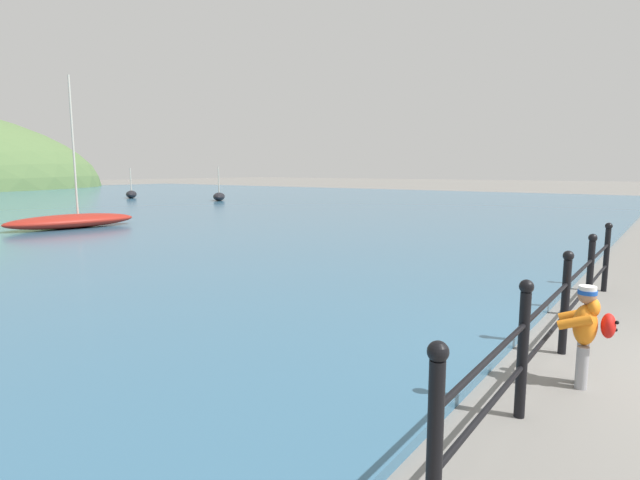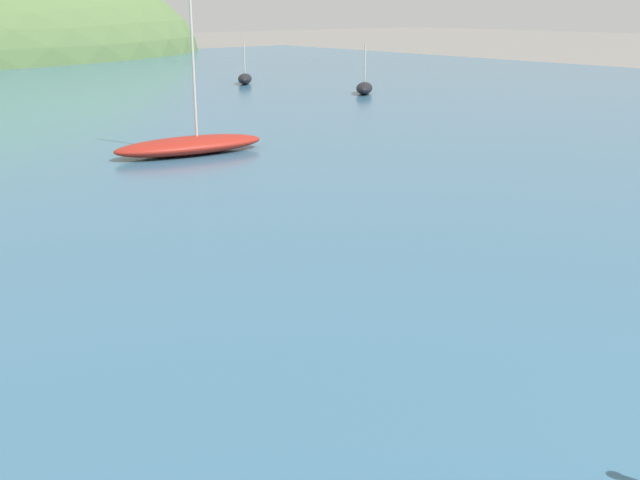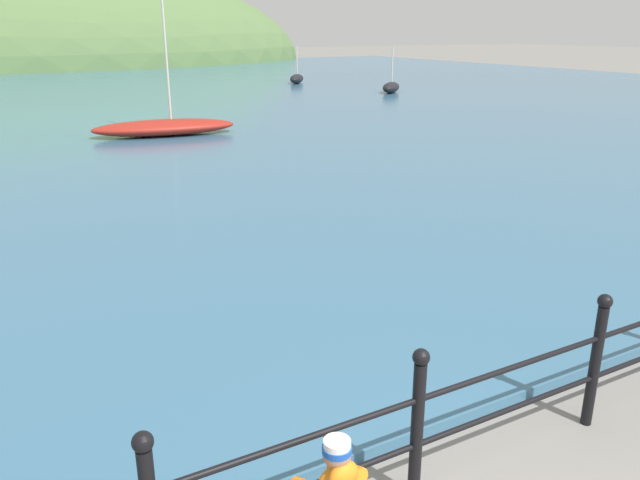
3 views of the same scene
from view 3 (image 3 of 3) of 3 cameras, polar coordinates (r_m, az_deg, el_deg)
water at (r=33.62m, az=-25.29°, el=11.67°), size 80.00×60.00×0.10m
iron_railing at (r=4.54m, az=8.89°, el=-16.10°), size 7.51×0.12×1.21m
boat_nearest_quay at (r=19.93m, az=-14.03°, el=10.02°), size 4.44×2.00×5.19m
boat_white_sailboat at (r=38.07m, az=-2.15°, el=14.53°), size 1.79×2.02×2.13m
boat_mid_harbor at (r=32.68m, az=6.52°, el=13.71°), size 2.04×1.99×2.21m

